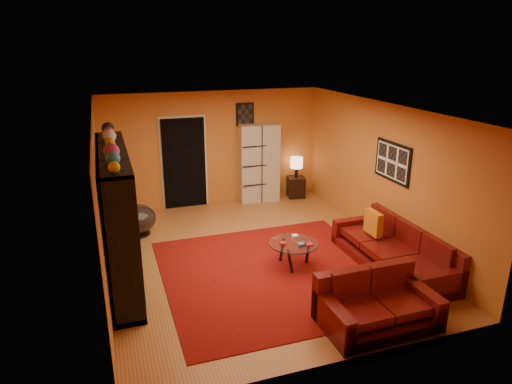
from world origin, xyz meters
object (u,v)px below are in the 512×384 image
object	(u,v)px
sofa	(397,251)
side_table	(296,187)
loveseat	(375,303)
coffee_table	(293,245)
tv	(121,220)
entertainment_unit	(118,216)
bowl_chair	(137,219)
table_lamp	(297,163)
storage_cabinet	(259,163)

from	to	relation	value
sofa	side_table	world-z (taller)	sofa
loveseat	coffee_table	xyz separation A→B (m)	(-0.40, 1.85, 0.09)
tv	sofa	bearing A→B (deg)	-104.63
loveseat	entertainment_unit	bearing A→B (deg)	51.96
loveseat	bowl_chair	bearing A→B (deg)	33.99
side_table	table_lamp	size ratio (longest dim) A/B	1.02
coffee_table	side_table	size ratio (longest dim) A/B	1.67
tv	storage_cabinet	size ratio (longest dim) A/B	0.48
entertainment_unit	bowl_chair	xyz separation A→B (m)	(0.36, 1.63, -0.72)
bowl_chair	side_table	size ratio (longest dim) A/B	1.51
table_lamp	coffee_table	bearing A→B (deg)	-114.17
entertainment_unit	storage_cabinet	distance (m)	4.34
entertainment_unit	coffee_table	distance (m)	2.89
entertainment_unit	sofa	xyz separation A→B (m)	(4.42, -1.14, -0.77)
storage_cabinet	table_lamp	bearing A→B (deg)	1.38
coffee_table	side_table	xyz separation A→B (m)	(1.49, 3.31, -0.13)
coffee_table	bowl_chair	size ratio (longest dim) A/B	1.11
tv	side_table	xyz separation A→B (m)	(4.19, 2.75, -0.72)
tv	entertainment_unit	bearing A→B (deg)	92.61
bowl_chair	table_lamp	distance (m)	4.07
loveseat	storage_cabinet	size ratio (longest dim) A/B	0.84
bowl_chair	table_lamp	bearing A→B (deg)	16.03
sofa	entertainment_unit	bearing A→B (deg)	165.63
sofa	loveseat	distance (m)	1.80
coffee_table	side_table	bearing A→B (deg)	65.83
bowl_chair	sofa	bearing A→B (deg)	-34.36
side_table	coffee_table	bearing A→B (deg)	-114.17
loveseat	table_lamp	distance (m)	5.31
side_table	table_lamp	distance (m)	0.60
side_table	entertainment_unit	bearing A→B (deg)	-147.06
tv	side_table	world-z (taller)	tv
table_lamp	sofa	bearing A→B (deg)	-87.45
bowl_chair	coffee_table	bearing A→B (deg)	-42.52
loveseat	coffee_table	distance (m)	1.90
entertainment_unit	table_lamp	world-z (taller)	entertainment_unit
sofa	bowl_chair	xyz separation A→B (m)	(-4.06, 2.77, 0.04)
tv	sofa	distance (m)	4.57
coffee_table	side_table	distance (m)	3.63
coffee_table	table_lamp	size ratio (longest dim) A/B	1.70
bowl_chair	side_table	distance (m)	4.04
entertainment_unit	sofa	bearing A→B (deg)	-14.44
tv	table_lamp	world-z (taller)	tv
table_lamp	side_table	bearing A→B (deg)	-116.57
tv	bowl_chair	xyz separation A→B (m)	(0.31, 1.63, -0.65)
sofa	table_lamp	xyz separation A→B (m)	(-0.17, 3.89, 0.57)
loveseat	storage_cabinet	world-z (taller)	storage_cabinet
coffee_table	table_lamp	world-z (taller)	table_lamp
storage_cabinet	entertainment_unit	bearing A→B (deg)	-135.31
entertainment_unit	table_lamp	distance (m)	5.06
loveseat	side_table	distance (m)	5.28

